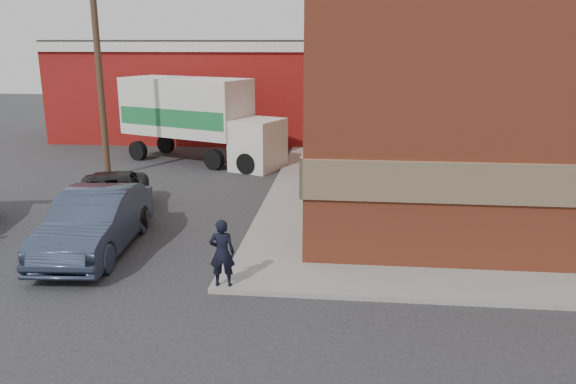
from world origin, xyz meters
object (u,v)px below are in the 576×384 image
(warehouse, at_px, (205,88))
(utility_pole, at_px, (98,62))
(sedan, at_px, (95,222))
(suv_a, at_px, (111,197))
(box_truck, at_px, (200,115))
(man, at_px, (222,253))
(brick_building, at_px, (509,65))

(warehouse, height_order, utility_pole, utility_pole)
(sedan, height_order, suv_a, sedan)
(box_truck, bearing_deg, man, -51.33)
(box_truck, bearing_deg, warehouse, 124.57)
(suv_a, distance_m, box_truck, 8.94)
(warehouse, bearing_deg, brick_building, -37.20)
(suv_a, bearing_deg, box_truck, 67.37)
(brick_building, bearing_deg, warehouse, 142.80)
(sedan, height_order, box_truck, box_truck)
(man, bearing_deg, brick_building, -134.15)
(man, bearing_deg, box_truck, -78.12)
(man, height_order, box_truck, box_truck)
(sedan, bearing_deg, box_truck, 86.58)
(man, distance_m, sedan, 4.44)
(warehouse, xyz_separation_m, utility_pole, (-1.50, -11.00, 1.93))
(brick_building, bearing_deg, box_truck, 165.92)
(suv_a, bearing_deg, man, -64.67)
(man, bearing_deg, suv_a, -50.99)
(utility_pole, bearing_deg, suv_a, -65.37)
(sedan, xyz_separation_m, suv_a, (-0.81, 2.92, -0.15))
(man, height_order, suv_a, man)
(man, height_order, sedan, man)
(brick_building, height_order, sedan, brick_building)
(man, relative_size, box_truck, 0.19)
(warehouse, relative_size, sedan, 3.19)
(warehouse, xyz_separation_m, box_truck, (1.72, -7.80, -0.57))
(sedan, xyz_separation_m, box_truck, (-0.15, 11.70, 1.41))
(warehouse, height_order, box_truck, warehouse)
(brick_building, bearing_deg, man, -129.51)
(warehouse, xyz_separation_m, suv_a, (1.06, -16.58, -2.12))
(brick_building, height_order, box_truck, brick_building)
(sedan, bearing_deg, warehouse, 91.33)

